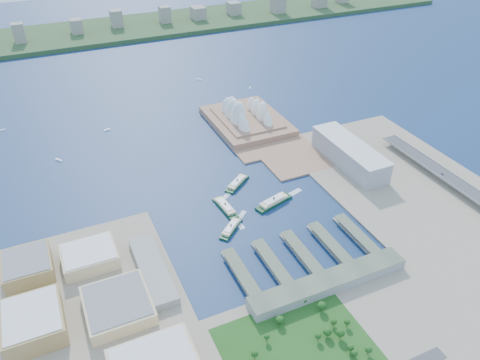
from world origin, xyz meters
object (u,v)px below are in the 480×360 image
ferry_a (225,206)px  ferry_c (231,227)px  ferry_b (237,182)px  opera_house (247,109)px  car_c (443,174)px  ferry_d (274,200)px  toaster_building (349,154)px

ferry_a → ferry_c: ferry_a is taller
ferry_a → ferry_b: bearing=45.0°
opera_house → ferry_a: (-140.30, -225.75, -26.73)m
ferry_b → car_c: (290.62, -125.41, 10.49)m
ferry_b → ferry_d: ferry_d is taller
ferry_b → ferry_c: ferry_b is taller
opera_house → ferry_d: 255.39m
toaster_building → ferry_c: toaster_building is taller
ferry_a → ferry_c: size_ratio=1.14×
toaster_building → ferry_d: (-161.28, -43.83, -14.71)m
toaster_building → car_c: size_ratio=30.77×
ferry_c → ferry_a: bearing=-54.9°
ferry_c → opera_house: bearing=-70.5°
toaster_building → ferry_d: size_ratio=2.53×
ferry_c → ferry_d: 84.81m
ferry_a → car_c: size_ratio=11.07×
toaster_building → ferry_b: bearing=173.1°
ferry_a → car_c: bearing=-18.2°
ferry_b → ferry_c: size_ratio=1.10×
opera_house → ferry_c: opera_house is taller
car_c → ferry_c: bearing=174.9°
ferry_c → car_c: size_ratio=9.75×
opera_house → ferry_b: 204.83m
opera_house → ferry_a: 267.14m
opera_house → ferry_d: opera_house is taller
ferry_b → ferry_c: 108.08m
ferry_b → car_c: car_c is taller
opera_house → ferry_b: (-99.62, -176.94, -26.91)m
ferry_d → car_c: bearing=-118.8°
ferry_c → ferry_b: bearing=-70.0°
toaster_building → ferry_c: size_ratio=3.16×
ferry_c → car_c: 343.84m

